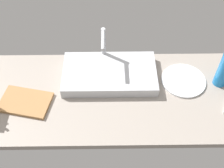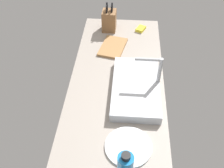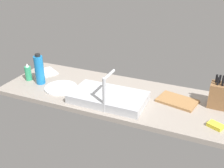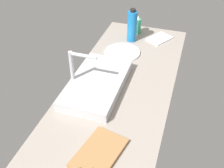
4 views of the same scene
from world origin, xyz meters
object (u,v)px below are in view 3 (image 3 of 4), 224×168
(faucet, at_px, (105,90))
(knife_block, at_px, (218,95))
(soap_bottle, at_px, (28,73))
(dinner_plate, at_px, (61,88))
(sink_basin, at_px, (108,97))
(cutting_board, at_px, (177,101))
(dish_sponge, at_px, (215,126))
(water_bottle, at_px, (39,70))
(dish_towel, at_px, (48,72))

(faucet, height_order, knife_block, faucet)
(soap_bottle, relative_size, dinner_plate, 0.58)
(sink_basin, bearing_deg, cutting_board, -158.64)
(dinner_plate, xyz_separation_m, dish_sponge, (-1.16, 0.07, 0.01))
(knife_block, bearing_deg, soap_bottle, 8.43)
(water_bottle, relative_size, dinner_plate, 1.00)
(dish_towel, bearing_deg, dish_sponge, 168.50)
(faucet, relative_size, cutting_board, 0.92)
(faucet, bearing_deg, dinner_plate, -18.30)
(cutting_board, distance_m, dish_sponge, 0.35)
(dish_towel, height_order, dish_sponge, dish_sponge)
(knife_block, bearing_deg, dish_towel, 1.02)
(soap_bottle, height_order, dish_sponge, soap_bottle)
(dinner_plate, bearing_deg, dish_sponge, 176.39)
(cutting_board, bearing_deg, soap_bottle, 5.44)
(cutting_board, height_order, soap_bottle, soap_bottle)
(knife_block, height_order, cutting_board, knife_block)
(faucet, bearing_deg, sink_basin, -73.95)
(cutting_board, distance_m, dish_towel, 1.17)
(water_bottle, distance_m, dinner_plate, 0.23)
(sink_basin, height_order, dinner_plate, sink_basin)
(water_bottle, bearing_deg, sink_basin, 175.42)
(soap_bottle, bearing_deg, cutting_board, -174.56)
(knife_block, relative_size, dish_towel, 1.23)
(soap_bottle, xyz_separation_m, dish_sponge, (-1.49, 0.10, -0.05))
(faucet, distance_m, dish_towel, 0.84)
(dish_towel, bearing_deg, dinner_plate, 142.19)
(knife_block, relative_size, dinner_plate, 0.89)
(sink_basin, height_order, dish_towel, sink_basin)
(soap_bottle, bearing_deg, knife_block, -173.64)
(knife_block, height_order, dish_sponge, knife_block)
(sink_basin, distance_m, dinner_plate, 0.43)
(sink_basin, xyz_separation_m, water_bottle, (0.63, -0.05, 0.09))
(knife_block, relative_size, cutting_board, 0.85)
(faucet, bearing_deg, soap_bottle, -12.83)
(soap_bottle, relative_size, dish_sponge, 1.63)
(faucet, height_order, cutting_board, faucet)
(sink_basin, height_order, knife_block, knife_block)
(soap_bottle, distance_m, water_bottle, 0.14)
(knife_block, xyz_separation_m, cutting_board, (0.26, 0.05, -0.08))
(sink_basin, xyz_separation_m, dish_towel, (0.71, -0.26, -0.02))
(faucet, distance_m, dish_sponge, 0.72)
(knife_block, xyz_separation_m, soap_bottle, (1.48, 0.16, -0.02))
(sink_basin, relative_size, dish_sponge, 5.95)
(sink_basin, relative_size, soap_bottle, 3.64)
(sink_basin, bearing_deg, faucet, 106.05)
(sink_basin, xyz_separation_m, faucet, (-0.03, 0.12, 0.12))
(faucet, xyz_separation_m, soap_bottle, (0.79, -0.18, -0.09))
(faucet, relative_size, soap_bottle, 1.68)
(sink_basin, distance_m, cutting_board, 0.49)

